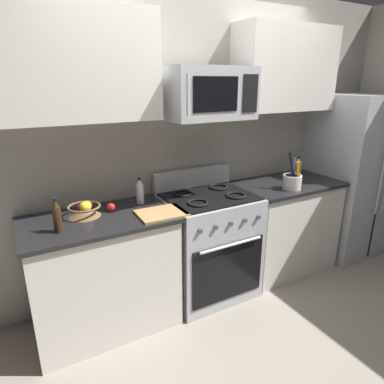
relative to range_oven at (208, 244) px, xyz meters
The scene contains 16 objects.
ground_plane 0.81m from the range_oven, 90.00° to the right, with size 16.00×16.00×0.00m, color gray.
wall_back 0.91m from the range_oven, 90.00° to the left, with size 8.00×0.10×2.60m, color #9E998E.
counter_left 0.93m from the range_oven, behind, with size 1.08×0.63×0.91m.
range_oven is the anchor object (origin of this frame).
counter_right 0.89m from the range_oven, ahead, with size 1.00×0.63×0.91m.
refrigerator 1.84m from the range_oven, ahead, with size 0.77×0.74×1.71m.
microwave 1.28m from the range_oven, 90.10° to the left, with size 0.68×0.44×0.39m.
upper_cabinets_left 1.75m from the range_oven, behind, with size 1.07×0.34×0.74m.
upper_cabinets_right 1.73m from the range_oven, 10.29° to the left, with size 0.99×0.34×0.74m.
utensil_crock 0.94m from the range_oven, 12.37° to the right, with size 0.17×0.17×0.33m.
fruit_basket 1.12m from the range_oven, behind, with size 0.23×0.23×0.11m.
apple_loose 0.94m from the range_oven, behind, with size 0.07×0.07×0.07m, color red.
cutting_board 0.69m from the range_oven, 162.95° to the right, with size 0.35×0.27×0.02m, color tan.
bottle_oil 1.23m from the range_oven, ahead, with size 0.06×0.06×0.21m.
bottle_soy 1.33m from the range_oven, behind, with size 0.05×0.05×0.23m.
bottle_vinegar 0.78m from the range_oven, 165.42° to the left, with size 0.06×0.06×0.21m.
Camera 1 is at (-1.42, -1.61, 1.84)m, focal length 31.47 mm.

